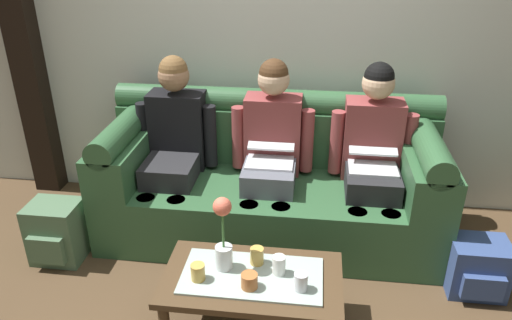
% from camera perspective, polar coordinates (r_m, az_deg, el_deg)
% --- Properties ---
extents(back_wall_patterned, '(6.00, 0.12, 2.90)m').
position_cam_1_polar(back_wall_patterned, '(3.57, 2.85, 16.98)').
color(back_wall_patterned, silver).
rests_on(back_wall_patterned, ground_plane).
extents(timber_pillar, '(0.20, 0.20, 2.90)m').
position_cam_1_polar(timber_pillar, '(4.06, -26.01, 15.63)').
color(timber_pillar, black).
rests_on(timber_pillar, ground_plane).
extents(couch, '(2.27, 0.88, 0.96)m').
position_cam_1_polar(couch, '(3.42, 1.74, -2.64)').
color(couch, '#2D5633').
rests_on(couch, ground_plane).
extents(person_left, '(0.56, 0.67, 1.22)m').
position_cam_1_polar(person_left, '(3.41, -9.47, 2.31)').
color(person_left, '#232326').
rests_on(person_left, ground_plane).
extents(person_middle, '(0.56, 0.67, 1.22)m').
position_cam_1_polar(person_middle, '(3.29, 1.80, 1.74)').
color(person_middle, '#595B66').
rests_on(person_middle, ground_plane).
extents(person_right, '(0.56, 0.67, 1.22)m').
position_cam_1_polar(person_right, '(3.30, 13.44, 1.10)').
color(person_right, '#232326').
rests_on(person_right, ground_plane).
extents(coffee_table, '(0.93, 0.53, 0.37)m').
position_cam_1_polar(coffee_table, '(2.63, -0.47, -14.15)').
color(coffee_table, '#47331E').
rests_on(coffee_table, ground_plane).
extents(flower_vase, '(0.09, 0.09, 0.42)m').
position_cam_1_polar(flower_vase, '(2.52, -3.84, -8.76)').
color(flower_vase, silver).
rests_on(flower_vase, coffee_table).
extents(cup_near_left, '(0.07, 0.07, 0.09)m').
position_cam_1_polar(cup_near_left, '(2.64, 0.11, -11.09)').
color(cup_near_left, gold).
rests_on(cup_near_left, coffee_table).
extents(cup_near_right, '(0.07, 0.07, 0.09)m').
position_cam_1_polar(cup_near_right, '(2.56, -6.77, -12.82)').
color(cup_near_right, gold).
rests_on(cup_near_right, coffee_table).
extents(cup_far_center, '(0.07, 0.07, 0.10)m').
position_cam_1_polar(cup_far_center, '(2.57, 2.68, -12.11)').
color(cup_far_center, white).
rests_on(cup_far_center, coffee_table).
extents(cup_far_left, '(0.07, 0.07, 0.09)m').
position_cam_1_polar(cup_far_left, '(2.49, 5.24, -13.91)').
color(cup_far_left, silver).
rests_on(cup_far_left, coffee_table).
extents(cup_far_right, '(0.08, 0.08, 0.08)m').
position_cam_1_polar(cup_far_right, '(2.49, -0.68, -13.89)').
color(cup_far_right, '#B26633').
rests_on(cup_far_right, coffee_table).
extents(backpack_right, '(0.33, 0.30, 0.33)m').
position_cam_1_polar(backpack_right, '(3.24, 24.33, -11.34)').
color(backpack_right, '#33477A').
rests_on(backpack_right, ground_plane).
extents(backpack_left, '(0.32, 0.31, 0.40)m').
position_cam_1_polar(backpack_left, '(3.45, -22.20, -7.82)').
color(backpack_left, '#4C6B4C').
rests_on(backpack_left, ground_plane).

